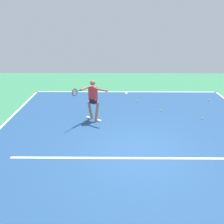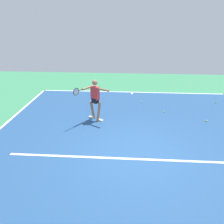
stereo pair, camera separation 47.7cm
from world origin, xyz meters
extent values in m
plane|color=#388456|center=(0.00, 0.00, 0.00)|extent=(22.50, 22.50, 0.00)
cube|color=navy|center=(0.00, 0.00, 0.00)|extent=(10.49, 13.10, 0.00)
cube|color=white|center=(0.00, -6.50, 0.00)|extent=(10.49, 0.10, 0.01)
cube|color=white|center=(0.00, 0.28, 0.00)|extent=(7.86, 0.10, 0.01)
cube|color=white|center=(0.00, -6.30, 0.00)|extent=(0.10, 0.30, 0.01)
cylinder|color=#9E7051|center=(1.42, -2.46, 0.40)|extent=(0.25, 0.30, 0.82)
cube|color=white|center=(1.34, -2.41, 0.04)|extent=(0.26, 0.21, 0.07)
cylinder|color=#9E7051|center=(1.71, -2.65, 0.40)|extent=(0.25, 0.30, 0.82)
cube|color=white|center=(1.78, -2.69, 0.04)|extent=(0.26, 0.21, 0.07)
cube|color=black|center=(1.56, -2.55, 0.86)|extent=(0.32, 0.30, 0.20)
cube|color=red|center=(1.56, -2.55, 1.19)|extent=(0.38, 0.33, 0.53)
sphere|color=#9E7051|center=(1.56, -2.55, 1.62)|extent=(0.22, 0.22, 0.22)
cylinder|color=#9E7051|center=(1.20, -2.32, 1.41)|extent=(0.49, 0.36, 0.08)
cylinder|color=#9E7051|center=(1.85, -2.42, 1.44)|extent=(0.36, 0.49, 0.08)
cylinder|color=black|center=(2.05, -2.10, 1.44)|extent=(0.14, 0.20, 0.03)
torus|color=black|center=(2.19, -1.89, 1.44)|extent=(0.18, 0.26, 0.29)
cylinder|color=silver|center=(2.19, -1.89, 1.44)|extent=(0.14, 0.21, 0.25)
sphere|color=#CCE033|center=(-1.45, -3.58, 0.03)|extent=(0.07, 0.07, 0.07)
sphere|color=#C6E53D|center=(-3.07, -2.68, 0.03)|extent=(0.07, 0.07, 0.07)
sphere|color=#CCE033|center=(-0.46, -4.85, 0.03)|extent=(0.07, 0.07, 0.07)
sphere|color=#CCE033|center=(-4.22, -4.98, 0.03)|extent=(0.07, 0.07, 0.07)
camera|label=1|loc=(0.71, 6.36, 4.08)|focal=37.13mm
camera|label=2|loc=(0.24, 6.34, 4.08)|focal=37.13mm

